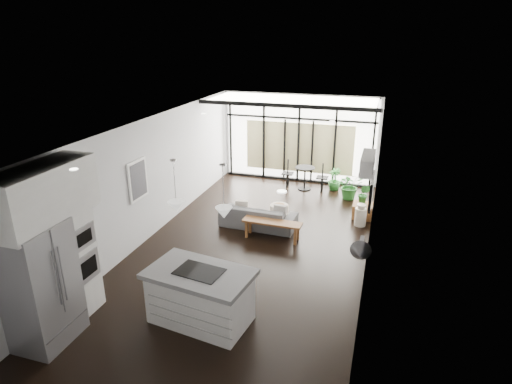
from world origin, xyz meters
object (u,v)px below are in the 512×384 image
Objects in this scene: fridge at (40,285)px; sofa at (258,213)px; tv at (372,191)px; milk_can at (361,215)px; island at (201,296)px; console_bench at (272,230)px; pouf at (279,212)px.

fridge is 1.05× the size of sofa.
tv reaches higher than sofa.
fridge reaches higher than milk_can.
tv is (0.22, -0.96, 1.01)m from milk_can.
fridge is at bearing 71.13° from sofa.
tv is at bearing 46.41° from fridge.
island is 1.24× the size of console_bench.
console_bench is at bearing -83.85° from pouf.
milk_can is at bearing 72.24° from island.
island is 3.63× the size of pouf.
sofa is (1.96, 5.00, -0.62)m from fridge.
console_bench is 2.94× the size of pouf.
tv reaches higher than island.
island is at bearing -115.99° from milk_can.
sofa is 1.36× the size of console_bench.
pouf is at bearing -174.66° from milk_can.
sofa is at bearing 100.64° from island.
pouf is at bearing 97.50° from console_bench.
fridge is (-2.12, -1.15, 0.52)m from island.
fridge reaches higher than island.
island is at bearing 28.40° from fridge.
fridge is at bearing -127.08° from milk_can.
island is at bearing -92.77° from pouf.
tv is (2.28, -0.77, 1.11)m from pouf.
island is at bearing -124.00° from tv.
console_bench is (0.34, 3.30, -0.25)m from island.
console_bench is (2.46, 4.44, -0.76)m from fridge.
tv reaches higher than console_bench.
tv reaches higher than milk_can.
milk_can is (4.39, 5.81, -0.70)m from fridge.
tv is (2.16, 0.41, 1.08)m from console_bench.
tv is at bearing -18.70° from pouf.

